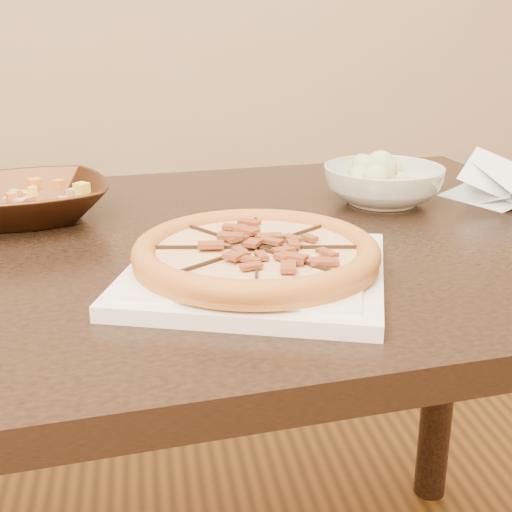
# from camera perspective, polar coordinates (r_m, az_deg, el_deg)

# --- Properties ---
(dining_table) EXTENTS (1.41, 0.99, 0.75)m
(dining_table) POSITION_cam_1_polar(r_m,az_deg,el_deg) (1.03, -6.58, -4.58)
(dining_table) COLOR black
(dining_table) RESTS_ON floor
(plate) EXTENTS (0.37, 0.37, 0.02)m
(plate) POSITION_cam_1_polar(r_m,az_deg,el_deg) (0.84, -0.00, -1.25)
(plate) COLOR white
(plate) RESTS_ON dining_table
(pizza) EXTENTS (0.29, 0.29, 0.03)m
(pizza) POSITION_cam_1_polar(r_m,az_deg,el_deg) (0.83, -0.00, 0.26)
(pizza) COLOR orange
(pizza) RESTS_ON plate
(bronze_bowl) EXTENTS (0.28, 0.28, 0.06)m
(bronze_bowl) POSITION_cam_1_polar(r_m,az_deg,el_deg) (1.13, -17.69, 4.20)
(bronze_bowl) COLOR #442715
(bronze_bowl) RESTS_ON dining_table
(mixed_dish) EXTENTS (0.10, 0.11, 0.03)m
(mixed_dish) POSITION_cam_1_polar(r_m,az_deg,el_deg) (1.12, -17.98, 6.30)
(mixed_dish) COLOR tan
(mixed_dish) RESTS_ON bronze_bowl
(salad_bowl) EXTENTS (0.24, 0.24, 0.06)m
(salad_bowl) POSITION_cam_1_polar(r_m,az_deg,el_deg) (1.19, 10.14, 5.62)
(salad_bowl) COLOR silver
(salad_bowl) RESTS_ON dining_table
(salad) EXTENTS (0.09, 0.10, 0.04)m
(salad) POSITION_cam_1_polar(r_m,az_deg,el_deg) (1.17, 10.20, 7.91)
(salad) COLOR beige
(salad) RESTS_ON salad_bowl
(cling_film) EXTENTS (0.21, 0.19, 0.05)m
(cling_film) POSITION_cam_1_polar(r_m,az_deg,el_deg) (1.25, 17.69, 5.42)
(cling_film) COLOR silver
(cling_film) RESTS_ON dining_table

